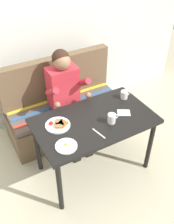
{
  "coord_description": "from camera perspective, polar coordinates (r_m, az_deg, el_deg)",
  "views": [
    {
      "loc": [
        -1.02,
        -1.66,
        2.36
      ],
      "look_at": [
        0.0,
        0.15,
        0.72
      ],
      "focal_mm": 41.01,
      "sensor_mm": 36.0,
      "label": 1
    }
  ],
  "objects": [
    {
      "name": "napkin",
      "position": [
        2.65,
        8.19,
        -0.16
      ],
      "size": [
        0.16,
        0.15,
        0.01
      ],
      "primitive_type": "cube",
      "rotation": [
        0.0,
        0.0,
        -0.52
      ],
      "color": "white",
      "rests_on": "table"
    },
    {
      "name": "coffee_mug_second",
      "position": [
        2.49,
        5.56,
        -1.39
      ],
      "size": [
        0.12,
        0.08,
        0.1
      ],
      "color": "white",
      "rests_on": "table"
    },
    {
      "name": "table",
      "position": [
        2.6,
        1.63,
        -3.04
      ],
      "size": [
        1.2,
        0.7,
        0.73
      ],
      "color": "black",
      "rests_on": "ground"
    },
    {
      "name": "coffee_mug",
      "position": [
        2.84,
        8.34,
        3.9
      ],
      "size": [
        0.12,
        0.08,
        0.09
      ],
      "color": "white",
      "rests_on": "table"
    },
    {
      "name": "fork",
      "position": [
        2.39,
        2.63,
        -4.79
      ],
      "size": [
        0.05,
        0.17,
        0.0
      ],
      "primitive_type": "cube",
      "rotation": [
        0.0,
        0.0,
        0.19
      ],
      "color": "silver",
      "rests_on": "table"
    },
    {
      "name": "couch",
      "position": [
        3.33,
        -5.21,
        0.44
      ],
      "size": [
        1.44,
        0.56,
        1.0
      ],
      "color": "brown",
      "rests_on": "ground"
    },
    {
      "name": "plate_breakfast",
      "position": [
        2.47,
        -6.41,
        -2.83
      ],
      "size": [
        0.24,
        0.24,
        0.05
      ],
      "color": "white",
      "rests_on": "table"
    },
    {
      "name": "ground_plane",
      "position": [
        3.06,
        1.41,
        -12.17
      ],
      "size": [
        8.0,
        8.0,
        0.0
      ],
      "primitive_type": "plane",
      "color": "beige"
    },
    {
      "name": "person",
      "position": [
        2.95,
        -4.79,
        4.74
      ],
      "size": [
        0.45,
        0.61,
        1.21
      ],
      "color": "#C52D39",
      "rests_on": "ground"
    },
    {
      "name": "back_wall",
      "position": [
        3.28,
        -10.2,
        18.85
      ],
      "size": [
        4.4,
        0.1,
        2.6
      ],
      "primitive_type": "cube",
      "color": "silver",
      "rests_on": "ground"
    },
    {
      "name": "plate_eggs",
      "position": [
        2.27,
        -4.65,
        -7.56
      ],
      "size": [
        0.2,
        0.2,
        0.04
      ],
      "color": "white",
      "rests_on": "table"
    }
  ]
}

